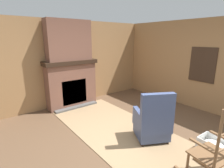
# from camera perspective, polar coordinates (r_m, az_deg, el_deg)

# --- Properties ---
(ground_plane) EXTENTS (14.00, 14.00, 0.00)m
(ground_plane) POSITION_cam_1_polar(r_m,az_deg,el_deg) (3.62, 6.04, -18.75)
(ground_plane) COLOR brown
(wood_panel_wall_left) EXTENTS (0.06, 6.11, 2.51)m
(wood_panel_wall_left) POSITION_cam_1_polar(r_m,az_deg,el_deg) (5.42, -14.54, 6.47)
(wood_panel_wall_left) COLOR #9E7247
(wood_panel_wall_left) RESTS_ON ground
(wood_panel_wall_back) EXTENTS (6.11, 0.09, 2.51)m
(wood_panel_wall_back) POSITION_cam_1_polar(r_m,az_deg,el_deg) (5.41, 28.27, 5.18)
(wood_panel_wall_back) COLOR #9E7247
(wood_panel_wall_back) RESTS_ON ground
(fireplace_hearth) EXTENTS (0.62, 1.54, 1.38)m
(fireplace_hearth) POSITION_cam_1_polar(r_m,az_deg,el_deg) (5.31, -13.08, 0.09)
(fireplace_hearth) COLOR brown
(fireplace_hearth) RESTS_ON ground
(chimney_breast) EXTENTS (0.36, 1.27, 1.12)m
(chimney_breast) POSITION_cam_1_polar(r_m,az_deg,el_deg) (5.16, -13.96, 13.69)
(chimney_breast) COLOR brown
(chimney_breast) RESTS_ON fireplace_hearth
(area_rug) EXTENTS (4.03, 1.67, 0.01)m
(area_rug) POSITION_cam_1_polar(r_m,az_deg,el_deg) (3.97, 3.21, -15.38)
(area_rug) COLOR #997A56
(area_rug) RESTS_ON ground
(armchair) EXTENTS (0.82, 0.83, 1.04)m
(armchair) POSITION_cam_1_polar(r_m,az_deg,el_deg) (3.62, 13.10, -12.23)
(armchair) COLOR #3D4C75
(armchair) RESTS_ON ground
(rocking_chair) EXTENTS (0.88, 0.62, 1.22)m
(rocking_chair) POSITION_cam_1_polar(r_m,az_deg,el_deg) (2.94, 30.22, -19.96)
(rocking_chair) COLOR brown
(rocking_chair) RESTS_ON ground
(firewood_stack) EXTENTS (0.44, 0.44, 0.13)m
(firewood_stack) POSITION_cam_1_polar(r_m,az_deg,el_deg) (5.76, 16.65, -5.45)
(firewood_stack) COLOR brown
(firewood_stack) RESTS_ON ground
(laundry_basket) EXTENTS (0.47, 0.40, 0.30)m
(laundry_basket) POSITION_cam_1_polar(r_m,az_deg,el_deg) (3.71, 30.23, -17.32)
(laundry_basket) COLOR white
(laundry_basket) RESTS_ON ground
(oil_lamp_vase) EXTENTS (0.13, 0.13, 0.29)m
(oil_lamp_vase) POSITION_cam_1_polar(r_m,az_deg,el_deg) (5.12, -16.40, 8.40)
(oil_lamp_vase) COLOR #B24C42
(oil_lamp_vase) RESTS_ON fireplace_hearth
(storage_case) EXTENTS (0.16, 0.22, 0.15)m
(storage_case) POSITION_cam_1_polar(r_m,az_deg,el_deg) (5.37, -10.42, 8.74)
(storage_case) COLOR brown
(storage_case) RESTS_ON fireplace_hearth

